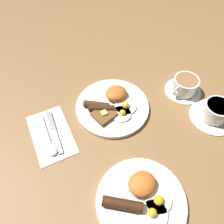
{
  "coord_description": "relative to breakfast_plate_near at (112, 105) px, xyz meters",
  "views": [
    {
      "loc": [
        0.25,
        0.42,
        0.64
      ],
      "look_at": [
        0.02,
        0.03,
        0.03
      ],
      "focal_mm": 35.0,
      "sensor_mm": 36.0,
      "label": 1
    }
  ],
  "objects": [
    {
      "name": "ground_plane",
      "position": [
        0.0,
        0.0,
        -0.01
      ],
      "size": [
        3.0,
        3.0,
        0.0
      ],
      "primitive_type": "plane",
      "color": "olive"
    },
    {
      "name": "breakfast_plate_near",
      "position": [
        0.0,
        0.0,
        0.0
      ],
      "size": [
        0.27,
        0.27,
        0.05
      ],
      "color": "white",
      "rests_on": "ground_plane"
    },
    {
      "name": "breakfast_plate_far",
      "position": [
        0.1,
        0.32,
        0.0
      ],
      "size": [
        0.25,
        0.25,
        0.05
      ],
      "color": "white",
      "rests_on": "ground_plane"
    },
    {
      "name": "teacup_near",
      "position": [
        -0.28,
        0.07,
        0.02
      ],
      "size": [
        0.14,
        0.14,
        0.06
      ],
      "color": "white",
      "rests_on": "ground_plane"
    },
    {
      "name": "teacup_far",
      "position": [
        -0.29,
        0.22,
        0.02
      ],
      "size": [
        0.16,
        0.16,
        0.07
      ],
      "color": "white",
      "rests_on": "ground_plane"
    },
    {
      "name": "napkin",
      "position": [
        0.24,
        -0.0,
        -0.01
      ],
      "size": [
        0.14,
        0.22,
        0.01
      ],
      "primitive_type": "cube",
      "rotation": [
        0.0,
        0.0,
        -0.08
      ],
      "color": "white",
      "rests_on": "ground_plane"
    },
    {
      "name": "knife",
      "position": [
        0.22,
        -0.01,
        -0.01
      ],
      "size": [
        0.04,
        0.18,
        0.01
      ],
      "rotation": [
        0.0,
        0.0,
        1.44
      ],
      "color": "silver",
      "rests_on": "napkin"
    },
    {
      "name": "spoon",
      "position": [
        0.25,
        0.04,
        -0.01
      ],
      "size": [
        0.04,
        0.17,
        0.01
      ],
      "rotation": [
        0.0,
        0.0,
        1.47
      ],
      "color": "silver",
      "rests_on": "napkin"
    }
  ]
}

